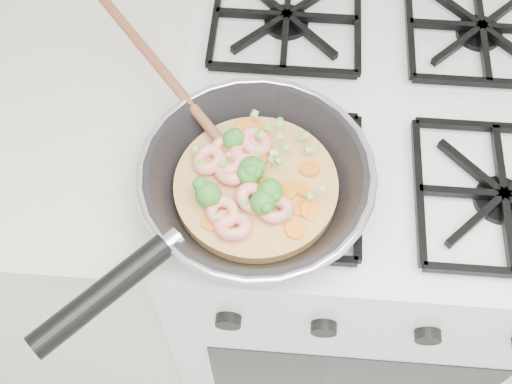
{
  "coord_description": "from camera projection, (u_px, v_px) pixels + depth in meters",
  "views": [
    {
      "loc": [
        -0.14,
        1.1,
        1.66
      ],
      "look_at": [
        -0.17,
        1.52,
        0.93
      ],
      "focal_mm": 45.83,
      "sensor_mm": 36.0,
      "label": 1
    }
  ],
  "objects": [
    {
      "name": "stove",
      "position": [
        347.0,
        239.0,
        1.33
      ],
      "size": [
        0.6,
        0.6,
        0.92
      ],
      "color": "white",
      "rests_on": "ground"
    },
    {
      "name": "skillet",
      "position": [
        251.0,
        183.0,
        0.82
      ],
      "size": [
        0.39,
        0.5,
        0.1
      ],
      "rotation": [
        0.0,
        0.0,
        -0.16
      ],
      "color": "black",
      "rests_on": "stove"
    }
  ]
}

